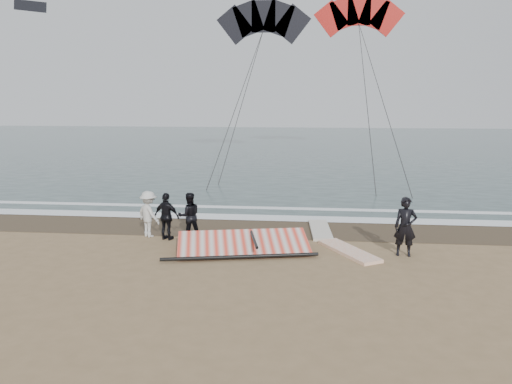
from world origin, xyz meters
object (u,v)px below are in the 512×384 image
man_main (405,227)px  sail_rig (242,244)px  board_cream (320,230)px  board_white (349,251)px

man_main → sail_rig: man_main is taller
man_main → board_cream: 3.51m
man_main → board_cream: bearing=140.9°
sail_rig → man_main: bearing=0.1°
board_white → board_cream: size_ratio=0.98×
board_white → sail_rig: (-3.24, -0.12, 0.15)m
board_cream → board_white: bearing=-74.3°
board_white → board_cream: 2.45m
board_cream → sail_rig: (-2.44, -2.44, 0.14)m
man_main → board_white: bearing=-177.7°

